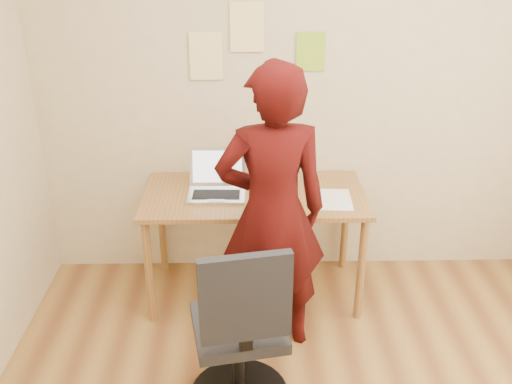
{
  "coord_description": "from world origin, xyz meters",
  "views": [
    {
      "loc": [
        -0.38,
        -1.88,
        2.27
      ],
      "look_at": [
        -0.32,
        0.95,
        0.95
      ],
      "focal_mm": 40.0,
      "sensor_mm": 36.0,
      "label": 1
    }
  ],
  "objects_px": {
    "office_chair": "(241,341)",
    "person": "(272,213)",
    "laptop": "(217,185)",
    "desk": "(255,206)",
    "phone": "(282,204)"
  },
  "relations": [
    {
      "from": "office_chair",
      "to": "person",
      "type": "distance_m",
      "value": 0.72
    },
    {
      "from": "laptop",
      "to": "person",
      "type": "xyz_separation_m",
      "value": [
        0.32,
        -0.5,
        0.05
      ]
    },
    {
      "from": "laptop",
      "to": "office_chair",
      "type": "distance_m",
      "value": 1.12
    },
    {
      "from": "person",
      "to": "office_chair",
      "type": "bearing_deg",
      "value": 66.39
    },
    {
      "from": "desk",
      "to": "office_chair",
      "type": "height_order",
      "value": "office_chair"
    },
    {
      "from": "office_chair",
      "to": "laptop",
      "type": "bearing_deg",
      "value": 87.67
    },
    {
      "from": "desk",
      "to": "phone",
      "type": "bearing_deg",
      "value": -44.91
    },
    {
      "from": "desk",
      "to": "office_chair",
      "type": "bearing_deg",
      "value": -94.84
    },
    {
      "from": "phone",
      "to": "desk",
      "type": "bearing_deg",
      "value": 126.83
    },
    {
      "from": "laptop",
      "to": "office_chair",
      "type": "xyz_separation_m",
      "value": [
        0.15,
        -1.05,
        -0.37
      ]
    },
    {
      "from": "desk",
      "to": "laptop",
      "type": "distance_m",
      "value": 0.28
    },
    {
      "from": "phone",
      "to": "office_chair",
      "type": "height_order",
      "value": "office_chair"
    },
    {
      "from": "desk",
      "to": "laptop",
      "type": "bearing_deg",
      "value": 175.91
    },
    {
      "from": "office_chair",
      "to": "person",
      "type": "xyz_separation_m",
      "value": [
        0.17,
        0.55,
        0.42
      ]
    },
    {
      "from": "desk",
      "to": "office_chair",
      "type": "xyz_separation_m",
      "value": [
        -0.09,
        -1.03,
        -0.23
      ]
    }
  ]
}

